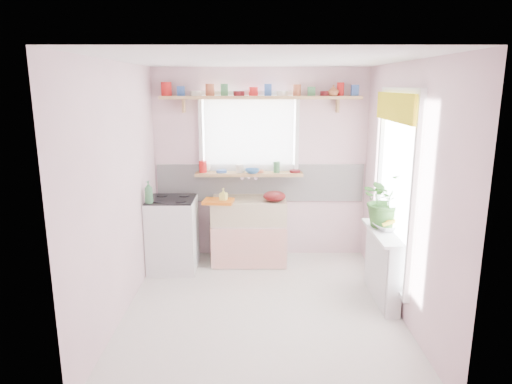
{
  "coord_description": "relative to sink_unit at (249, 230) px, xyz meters",
  "views": [
    {
      "loc": [
        -0.07,
        -4.37,
        2.27
      ],
      "look_at": [
        -0.06,
        0.55,
        1.12
      ],
      "focal_mm": 32.0,
      "sensor_mm": 36.0,
      "label": 1
    }
  ],
  "objects": [
    {
      "name": "radiator_ledge",
      "position": [
        1.45,
        -1.09,
        -0.03
      ],
      "size": [
        0.22,
        0.95,
        0.78
      ],
      "color": "white",
      "rests_on": "ground"
    },
    {
      "name": "pine_shelf",
      "position": [
        0.15,
        0.18,
        1.69
      ],
      "size": [
        2.52,
        0.24,
        0.04
      ],
      "primitive_type": "cube",
      "color": "tan",
      "rests_on": "room"
    },
    {
      "name": "colander",
      "position": [
        0.32,
        -0.11,
        0.48
      ],
      "size": [
        0.35,
        0.35,
        0.13
      ],
      "primitive_type": "ellipsoid",
      "rotation": [
        0.0,
        0.0,
        -0.27
      ],
      "color": "#580F10",
      "rests_on": "sink_unit"
    },
    {
      "name": "sill_bowl",
      "position": [
        0.04,
        0.13,
        0.76
      ],
      "size": [
        0.2,
        0.2,
        0.06
      ],
      "primitive_type": "imported",
      "rotation": [
        0.0,
        0.0,
        0.07
      ],
      "color": "#3773B5",
      "rests_on": "windowsill"
    },
    {
      "name": "sink_unit",
      "position": [
        0.0,
        0.0,
        0.0
      ],
      "size": [
        0.95,
        0.65,
        1.11
      ],
      "color": "white",
      "rests_on": "ground"
    },
    {
      "name": "herb_pot",
      "position": [
        1.48,
        -0.88,
        0.46
      ],
      "size": [
        0.13,
        0.1,
        0.23
      ],
      "primitive_type": "imported",
      "rotation": [
        0.0,
        0.0,
        -0.22
      ],
      "color": "#2F6126",
      "rests_on": "radiator_ledge"
    },
    {
      "name": "room",
      "position": [
        0.81,
        -0.43,
        0.94
      ],
      "size": [
        3.2,
        3.2,
        3.2
      ],
      "color": "silver",
      "rests_on": "ground"
    },
    {
      "name": "jade_plant",
      "position": [
        1.48,
        -0.92,
        0.64
      ],
      "size": [
        0.66,
        0.61,
        0.6
      ],
      "primitive_type": "imported",
      "rotation": [
        0.0,
        0.0,
        0.3
      ],
      "color": "#386C2B",
      "rests_on": "radiator_ledge"
    },
    {
      "name": "shelf_vase",
      "position": [
        1.05,
        0.12,
        1.78
      ],
      "size": [
        0.16,
        0.16,
        0.13
      ],
      "primitive_type": "imported",
      "rotation": [
        0.0,
        0.0,
        0.23
      ],
      "color": "#9E5830",
      "rests_on": "pine_shelf"
    },
    {
      "name": "windowsill",
      "position": [
        -0.0,
        0.19,
        0.71
      ],
      "size": [
        1.4,
        0.22,
        0.04
      ],
      "primitive_type": "cube",
      "color": "tan",
      "rests_on": "room"
    },
    {
      "name": "cooker_bottle",
      "position": [
        -1.17,
        -0.46,
        0.62
      ],
      "size": [
        0.13,
        0.13,
        0.27
      ],
      "primitive_type": "imported",
      "rotation": [
        0.0,
        0.0,
        -0.26
      ],
      "color": "#3D7A4D",
      "rests_on": "cooker"
    },
    {
      "name": "cooker",
      "position": [
        -0.95,
        -0.24,
        0.03
      ],
      "size": [
        0.58,
        0.58,
        0.93
      ],
      "color": "white",
      "rests_on": "ground"
    },
    {
      "name": "fruit",
      "position": [
        1.49,
        -1.05,
        0.44
      ],
      "size": [
        0.2,
        0.14,
        0.1
      ],
      "color": "orange",
      "rests_on": "fruit_bowl"
    },
    {
      "name": "soap_bottle_sink",
      "position": [
        -0.31,
        -0.19,
        0.51
      ],
      "size": [
        0.11,
        0.11,
        0.18
      ],
      "primitive_type": "imported",
      "rotation": [
        0.0,
        0.0,
        -0.31
      ],
      "color": "#EDEA69",
      "rests_on": "sink_unit"
    },
    {
      "name": "fruit_bowl",
      "position": [
        1.48,
        -1.06,
        0.38
      ],
      "size": [
        0.36,
        0.36,
        0.07
      ],
      "primitive_type": "imported",
      "rotation": [
        0.0,
        0.0,
        0.38
      ],
      "color": "silver",
      "rests_on": "radiator_ledge"
    },
    {
      "name": "sill_crockery",
      "position": [
        -0.05,
        0.19,
        0.78
      ],
      "size": [
        1.35,
        0.11,
        0.12
      ],
      "color": "red",
      "rests_on": "windowsill"
    },
    {
      "name": "shelf_crockery",
      "position": [
        0.15,
        0.18,
        1.76
      ],
      "size": [
        2.47,
        0.11,
        0.12
      ],
      "color": "red",
      "rests_on": "pine_shelf"
    },
    {
      "name": "sill_cup",
      "position": [
        -0.57,
        0.25,
        0.78
      ],
      "size": [
        0.17,
        0.17,
        0.1
      ],
      "primitive_type": "imported",
      "rotation": [
        0.0,
        0.0,
        -0.36
      ],
      "color": "silver",
      "rests_on": "windowsill"
    },
    {
      "name": "dish_tray",
      "position": [
        -0.38,
        -0.19,
        0.44
      ],
      "size": [
        0.39,
        0.31,
        0.04
      ],
      "primitive_type": "cube",
      "rotation": [
        0.0,
        0.0,
        -0.1
      ],
      "color": "orange",
      "rests_on": "sink_unit"
    }
  ]
}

